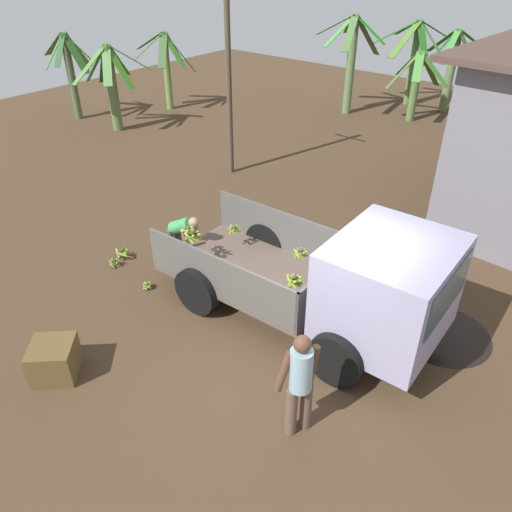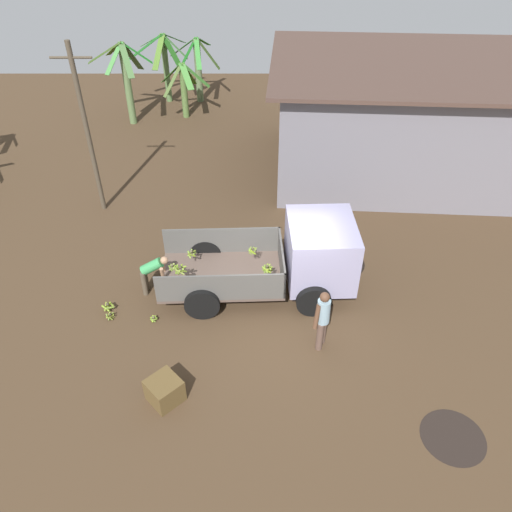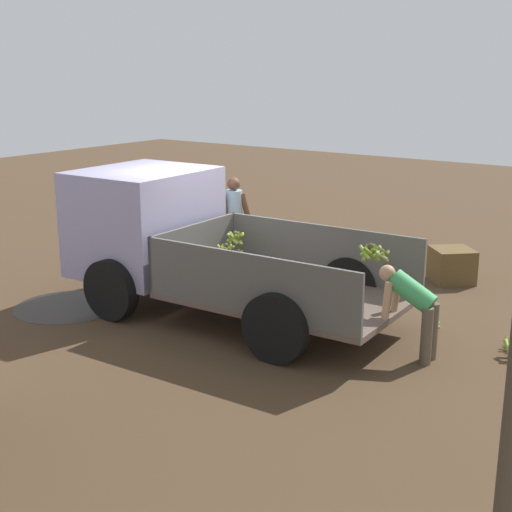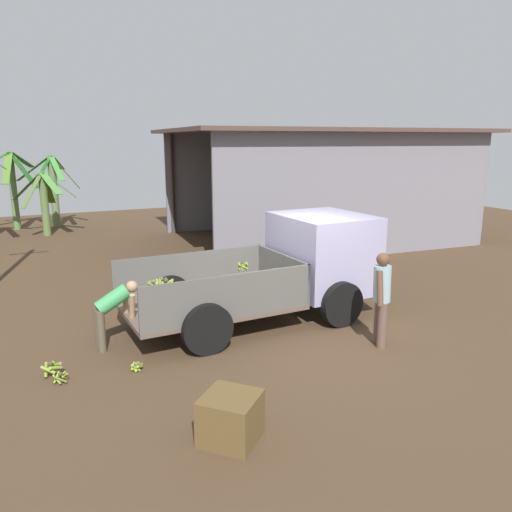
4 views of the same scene
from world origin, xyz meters
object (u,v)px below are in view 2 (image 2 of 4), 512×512
at_px(utility_pole, 87,130).
at_px(banana_bunch_on_ground_2, 110,316).
at_px(cargo_truck, 302,256).
at_px(banana_bunch_on_ground_1, 153,318).
at_px(wooden_crate_0, 165,391).
at_px(person_worker_loading, 152,271).
at_px(person_foreground_visitor, 323,317).
at_px(banana_bunch_on_ground_0, 108,306).

xyz_separation_m(utility_pole, banana_bunch_on_ground_2, (1.38, -5.09, -2.66)).
distance_m(cargo_truck, banana_bunch_on_ground_1, 4.07).
relative_size(cargo_truck, wooden_crate_0, 7.87).
bearing_deg(wooden_crate_0, banana_bunch_on_ground_2, 125.83).
bearing_deg(person_worker_loading, person_foreground_visitor, -27.07).
bearing_deg(wooden_crate_0, banana_bunch_on_ground_0, 124.42).
distance_m(utility_pole, banana_bunch_on_ground_1, 6.33).
relative_size(cargo_truck, person_foreground_visitor, 3.05).
relative_size(cargo_truck, banana_bunch_on_ground_1, 24.11).
bearing_deg(banana_bunch_on_ground_0, cargo_truck, 10.24).
height_order(person_worker_loading, banana_bunch_on_ground_1, person_worker_loading).
relative_size(person_worker_loading, banana_bunch_on_ground_1, 5.45).
bearing_deg(utility_pole, person_foreground_visitor, -42.38).
bearing_deg(cargo_truck, banana_bunch_on_ground_2, -168.41).
height_order(utility_pole, banana_bunch_on_ground_0, utility_pole).
distance_m(person_foreground_visitor, wooden_crate_0, 3.81).
height_order(utility_pole, person_foreground_visitor, utility_pole).
distance_m(person_worker_loading, wooden_crate_0, 3.52).
relative_size(banana_bunch_on_ground_1, wooden_crate_0, 0.33).
height_order(person_foreground_visitor, banana_bunch_on_ground_1, person_foreground_visitor).
height_order(person_foreground_visitor, person_worker_loading, person_foreground_visitor).
height_order(banana_bunch_on_ground_1, banana_bunch_on_ground_2, banana_bunch_on_ground_2).
xyz_separation_m(cargo_truck, banana_bunch_on_ground_2, (-4.83, -1.18, -0.98)).
height_order(utility_pole, wooden_crate_0, utility_pole).
relative_size(utility_pole, banana_bunch_on_ground_0, 15.79).
xyz_separation_m(person_worker_loading, banana_bunch_on_ground_1, (0.14, -1.10, -0.61)).
height_order(banana_bunch_on_ground_0, banana_bunch_on_ground_2, banana_bunch_on_ground_0).
xyz_separation_m(banana_bunch_on_ground_0, banana_bunch_on_ground_1, (1.21, -0.37, -0.06)).
xyz_separation_m(person_foreground_visitor, banana_bunch_on_ground_1, (-4.07, 0.80, -0.84)).
distance_m(banana_bunch_on_ground_1, banana_bunch_on_ground_2, 1.10).
distance_m(utility_pole, banana_bunch_on_ground_2, 5.91).
relative_size(utility_pole, person_worker_loading, 4.64).
height_order(utility_pole, person_worker_loading, utility_pole).
distance_m(person_foreground_visitor, person_worker_loading, 4.62).
bearing_deg(cargo_truck, wooden_crate_0, -133.10).
bearing_deg(person_foreground_visitor, wooden_crate_0, 48.09).
height_order(cargo_truck, person_worker_loading, cargo_truck).
relative_size(person_foreground_visitor, person_worker_loading, 1.45).
distance_m(utility_pole, wooden_crate_0, 8.48).
relative_size(person_foreground_visitor, banana_bunch_on_ground_2, 7.00).
height_order(banana_bunch_on_ground_0, wooden_crate_0, wooden_crate_0).
relative_size(banana_bunch_on_ground_0, banana_bunch_on_ground_2, 1.42).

